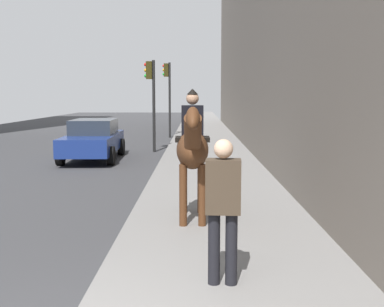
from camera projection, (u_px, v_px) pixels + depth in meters
name	position (u px, v px, depth m)	size (l,w,h in m)	color
mounted_horse_near	(192.00, 148.00, 8.28)	(2.15, 0.61, 2.30)	#4C2B16
pedestrian_greeting	(223.00, 202.00, 5.46)	(0.28, 0.42, 1.70)	black
car_mid_lane	(93.00, 139.00, 17.11)	(4.47, 2.00, 1.44)	navy
traffic_light_near_curb	(151.00, 91.00, 19.22)	(0.20, 0.44, 3.70)	black
traffic_light_far_curb	(168.00, 88.00, 25.71)	(0.20, 0.44, 4.04)	black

